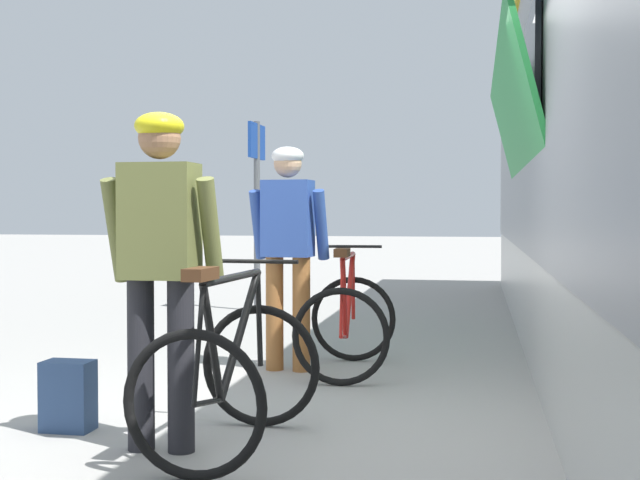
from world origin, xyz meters
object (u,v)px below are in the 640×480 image
(backpack_on_platform, at_px, (68,396))
(bicycle_far_red, at_px, (347,321))
(cyclist_far_in_blue, at_px, (288,237))
(bicycle_near_black, at_px, (230,374))
(cyclist_near_in_olive, at_px, (160,249))
(platform_sign_post, at_px, (257,183))

(backpack_on_platform, bearing_deg, bicycle_far_red, 56.69)
(cyclist_far_in_blue, bearing_deg, bicycle_near_black, -84.87)
(bicycle_far_red, bearing_deg, backpack_on_platform, -123.08)
(backpack_on_platform, bearing_deg, cyclist_far_in_blue, 67.38)
(cyclist_near_in_olive, distance_m, bicycle_far_red, 2.46)
(cyclist_near_in_olive, height_order, bicycle_near_black, cyclist_near_in_olive)
(cyclist_near_in_olive, xyz_separation_m, bicycle_near_black, (0.36, 0.06, -0.65))
(cyclist_near_in_olive, relative_size, platform_sign_post, 0.73)
(cyclist_near_in_olive, distance_m, platform_sign_post, 6.28)
(bicycle_near_black, bearing_deg, cyclist_far_in_blue, 95.13)
(bicycle_near_black, relative_size, backpack_on_platform, 2.76)
(cyclist_near_in_olive, xyz_separation_m, cyclist_far_in_blue, (0.16, 2.29, 0.00))
(cyclist_far_in_blue, height_order, bicycle_near_black, cyclist_far_in_blue)
(backpack_on_platform, height_order, platform_sign_post, platform_sign_post)
(bicycle_near_black, bearing_deg, backpack_on_platform, 167.84)
(cyclist_far_in_blue, bearing_deg, platform_sign_post, 108.36)
(cyclist_near_in_olive, bearing_deg, platform_sign_post, 100.35)
(cyclist_far_in_blue, xyz_separation_m, bicycle_far_red, (0.48, -0.01, -0.65))
(cyclist_far_in_blue, distance_m, bicycle_near_black, 2.33)
(platform_sign_post, bearing_deg, cyclist_far_in_blue, -71.64)
(cyclist_near_in_olive, relative_size, bicycle_near_black, 1.60)
(cyclist_near_in_olive, bearing_deg, backpack_on_platform, 157.32)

